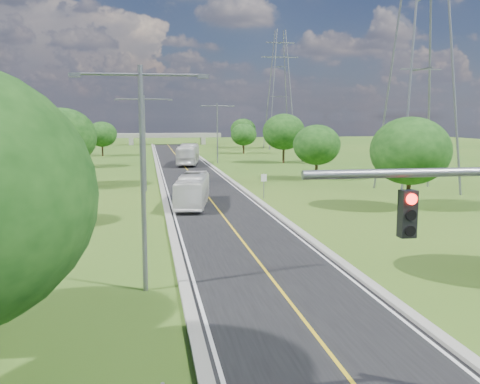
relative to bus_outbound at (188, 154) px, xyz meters
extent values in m
plane|color=#2D5718|center=(-0.80, -14.86, -1.74)|extent=(260.00, 260.00, 0.00)
cube|color=black|center=(-0.80, -8.86, -1.71)|extent=(8.00, 150.00, 0.06)
cube|color=gray|center=(-5.05, -8.86, -1.63)|extent=(0.50, 150.00, 0.22)
cube|color=gray|center=(3.45, -8.86, -1.63)|extent=(0.50, 150.00, 0.22)
cube|color=black|center=(-1.00, -75.86, 3.96)|extent=(0.35, 0.28, 1.05)
cylinder|color=#FF140C|center=(-1.00, -76.02, 4.31)|extent=(0.24, 0.06, 0.24)
cylinder|color=slate|center=(4.40, -36.86, -0.54)|extent=(0.08, 0.08, 2.40)
cube|color=white|center=(4.40, -36.89, 0.26)|extent=(0.55, 0.04, 0.70)
cube|color=gray|center=(-10.80, 65.14, -0.74)|extent=(1.20, 3.00, 2.00)
cube|color=gray|center=(9.20, 65.14, -0.74)|extent=(1.20, 3.00, 2.00)
cube|color=gray|center=(-0.80, 65.14, 0.86)|extent=(30.00, 3.00, 1.20)
cylinder|color=slate|center=(-6.80, -62.86, 3.26)|extent=(0.22, 0.22, 10.00)
cylinder|color=slate|center=(-8.20, -62.86, 7.86)|extent=(2.80, 0.12, 0.12)
cylinder|color=slate|center=(-5.40, -62.86, 7.86)|extent=(2.80, 0.12, 0.12)
cube|color=slate|center=(-9.50, -62.86, 7.81)|extent=(0.50, 0.25, 0.18)
cube|color=slate|center=(-4.10, -62.86, 7.81)|extent=(0.50, 0.25, 0.18)
cylinder|color=slate|center=(-6.80, -29.86, 3.26)|extent=(0.22, 0.22, 10.00)
cylinder|color=slate|center=(-8.20, -29.86, 7.86)|extent=(2.80, 0.12, 0.12)
cylinder|color=slate|center=(-5.40, -29.86, 7.86)|extent=(2.80, 0.12, 0.12)
cube|color=slate|center=(-9.50, -29.86, 7.81)|extent=(0.50, 0.25, 0.18)
cube|color=slate|center=(-4.10, -29.86, 7.81)|extent=(0.50, 0.25, 0.18)
cylinder|color=slate|center=(5.20, 3.14, 3.26)|extent=(0.22, 0.22, 10.00)
cylinder|color=slate|center=(3.80, 3.14, 7.86)|extent=(2.80, 0.12, 0.12)
cylinder|color=slate|center=(6.60, 3.14, 7.86)|extent=(2.80, 0.12, 0.12)
cube|color=slate|center=(2.50, 3.14, 7.81)|extent=(0.50, 0.25, 0.18)
cube|color=slate|center=(7.90, 3.14, 7.81)|extent=(0.50, 0.25, 0.18)
cube|color=slate|center=(25.20, 40.14, 20.10)|extent=(9.00, 0.25, 0.25)
cube|color=slate|center=(25.20, 40.14, 23.46)|extent=(7.00, 0.25, 0.25)
cylinder|color=black|center=(-16.80, -46.86, -0.39)|extent=(0.36, 0.36, 2.70)
ellipsoid|color=#12390F|center=(-16.80, -46.86, 2.91)|extent=(6.30, 6.30, 5.36)
cylinder|color=black|center=(-15.80, -24.86, -0.12)|extent=(0.36, 0.36, 3.24)
ellipsoid|color=#12390F|center=(-15.80, -24.86, 3.84)|extent=(7.56, 7.56, 6.43)
cylinder|color=black|center=(-17.80, -0.86, -0.30)|extent=(0.36, 0.36, 2.88)
ellipsoid|color=#12390F|center=(-17.80, -0.86, 3.22)|extent=(6.72, 6.72, 5.71)
cylinder|color=black|center=(-15.30, 23.14, -0.48)|extent=(0.36, 0.36, 2.52)
ellipsoid|color=#12390F|center=(-15.30, 23.14, 2.60)|extent=(5.88, 5.88, 5.00)
cylinder|color=black|center=(15.20, -44.86, -0.30)|extent=(0.36, 0.36, 2.88)
ellipsoid|color=#12390F|center=(15.20, -44.86, 3.22)|extent=(6.72, 6.72, 5.71)
cylinder|color=black|center=(14.20, -22.86, -0.48)|extent=(0.36, 0.36, 2.52)
ellipsoid|color=#12390F|center=(14.20, -22.86, 2.60)|extent=(5.88, 5.88, 5.00)
cylinder|color=black|center=(16.20, 1.14, -0.21)|extent=(0.36, 0.36, 3.06)
ellipsoid|color=#12390F|center=(16.20, 1.14, 3.53)|extent=(7.14, 7.14, 6.07)
cylinder|color=black|center=(13.70, 25.14, -0.57)|extent=(0.36, 0.36, 2.34)
ellipsoid|color=#12390F|center=(13.70, 25.14, 2.29)|extent=(5.46, 5.46, 4.64)
cylinder|color=black|center=(17.20, 45.14, -0.39)|extent=(0.36, 0.36, 2.70)
ellipsoid|color=#12390F|center=(17.20, 45.14, 2.91)|extent=(6.30, 6.30, 5.36)
imported|color=silver|center=(0.00, 0.00, 0.00)|extent=(4.64, 12.35, 3.36)
imported|color=white|center=(-2.72, -40.27, -0.30)|extent=(3.99, 10.14, 2.76)
camera|label=1|loc=(-6.60, -86.58, 6.07)|focal=40.00mm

